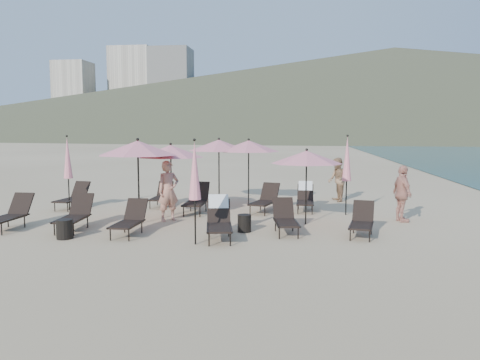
# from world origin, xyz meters

# --- Properties ---
(ground) EXTENTS (800.00, 800.00, 0.00)m
(ground) POSITION_xyz_m (0.00, 0.00, 0.00)
(ground) COLOR #D6BA8C
(ground) RESTS_ON ground
(volcanic_headland) EXTENTS (690.00, 690.00, 55.00)m
(volcanic_headland) POSITION_xyz_m (71.37, 302.62, 26.49)
(volcanic_headland) COLOR brown
(volcanic_headland) RESTS_ON ground
(hotel_skyline) EXTENTS (109.00, 82.00, 55.00)m
(hotel_skyline) POSITION_xyz_m (-93.62, 271.21, 24.18)
(hotel_skyline) COLOR beige
(hotel_skyline) RESTS_ON ground
(lounger_0) EXTENTS (0.65, 1.63, 0.93)m
(lounger_0) POSITION_xyz_m (-6.07, 0.12, 0.44)
(lounger_0) COLOR black
(lounger_0) RESTS_ON ground
(lounger_1) EXTENTS (0.75, 1.66, 0.93)m
(lounger_1) POSITION_xyz_m (-4.27, 0.30, 0.43)
(lounger_1) COLOR black
(lounger_1) RESTS_ON ground
(lounger_2) EXTENTS (0.59, 1.53, 0.88)m
(lounger_2) POSITION_xyz_m (-2.53, -0.13, 0.41)
(lounger_2) COLOR black
(lounger_2) RESTS_ON ground
(lounger_3) EXTENTS (0.91, 1.74, 1.04)m
(lounger_3) POSITION_xyz_m (-0.14, -0.21, 0.50)
(lounger_3) COLOR black
(lounger_3) RESTS_ON ground
(lounger_4) EXTENTS (0.81, 1.59, 0.87)m
(lounger_4) POSITION_xyz_m (1.51, 0.60, 0.41)
(lounger_4) COLOR black
(lounger_4) RESTS_ON ground
(lounger_5) EXTENTS (0.83, 1.55, 0.84)m
(lounger_5) POSITION_xyz_m (3.50, 0.53, 0.39)
(lounger_5) COLOR black
(lounger_5) RESTS_ON ground
(lounger_6) EXTENTS (0.74, 1.61, 0.90)m
(lounger_6) POSITION_xyz_m (-6.02, 3.64, 0.42)
(lounger_6) COLOR black
(lounger_6) RESTS_ON ground
(lounger_7) EXTENTS (0.58, 1.48, 0.85)m
(lounger_7) POSITION_xyz_m (-3.07, 4.52, 0.40)
(lounger_7) COLOR black
(lounger_7) RESTS_ON ground
(lounger_8) EXTENTS (0.68, 1.70, 0.97)m
(lounger_8) POSITION_xyz_m (-1.52, 3.34, 0.45)
(lounger_8) COLOR black
(lounger_8) RESTS_ON ground
(lounger_9) EXTENTS (1.00, 1.71, 0.93)m
(lounger_9) POSITION_xyz_m (0.73, 3.79, 0.43)
(lounger_9) COLOR black
(lounger_9) RESTS_ON ground
(lounger_10) EXTENTS (0.59, 1.54, 0.95)m
(lounger_10) POSITION_xyz_m (2.07, 4.27, 0.46)
(lounger_10) COLOR black
(lounger_10) RESTS_ON ground
(umbrella_open_0) EXTENTS (2.34, 2.34, 2.52)m
(umbrella_open_0) POSITION_xyz_m (-2.79, 1.33, 2.22)
(umbrella_open_0) COLOR black
(umbrella_open_0) RESTS_ON ground
(umbrella_open_1) EXTENTS (2.17, 2.17, 2.34)m
(umbrella_open_1) POSITION_xyz_m (-2.24, 2.86, 2.07)
(umbrella_open_1) COLOR black
(umbrella_open_1) RESTS_ON ground
(umbrella_open_2) EXTENTS (2.06, 2.06, 2.22)m
(umbrella_open_2) POSITION_xyz_m (2.07, 1.85, 1.96)
(umbrella_open_2) COLOR black
(umbrella_open_2) RESTS_ON ground
(umbrella_open_3) EXTENTS (2.29, 2.29, 2.46)m
(umbrella_open_3) POSITION_xyz_m (-1.15, 5.55, 2.18)
(umbrella_open_3) COLOR black
(umbrella_open_3) RESTS_ON ground
(umbrella_open_4) EXTENTS (2.27, 2.27, 2.44)m
(umbrella_open_4) POSITION_xyz_m (-0.01, 5.42, 2.16)
(umbrella_open_4) COLOR black
(umbrella_open_4) RESTS_ON ground
(umbrella_closed_0) EXTENTS (0.30, 0.30, 2.54)m
(umbrella_closed_0) POSITION_xyz_m (-0.59, -0.94, 1.77)
(umbrella_closed_0) COLOR black
(umbrella_closed_0) RESTS_ON ground
(umbrella_closed_1) EXTENTS (0.30, 0.30, 2.60)m
(umbrella_closed_1) POSITION_xyz_m (3.37, 3.55, 1.81)
(umbrella_closed_1) COLOR black
(umbrella_closed_1) RESTS_ON ground
(umbrella_closed_2) EXTENTS (0.30, 0.30, 2.58)m
(umbrella_closed_2) POSITION_xyz_m (-5.97, 3.26, 1.79)
(umbrella_closed_2) COLOR black
(umbrella_closed_2) RESTS_ON ground
(side_table_0) EXTENTS (0.41, 0.41, 0.49)m
(side_table_0) POSITION_xyz_m (-4.00, -0.79, 0.25)
(side_table_0) COLOR black
(side_table_0) RESTS_ON ground
(side_table_1) EXTENTS (0.37, 0.37, 0.47)m
(side_table_1) POSITION_xyz_m (0.41, 0.60, 0.24)
(side_table_1) COLOR black
(side_table_1) RESTS_ON ground
(beachgoer_a) EXTENTS (0.79, 0.76, 1.83)m
(beachgoer_a) POSITION_xyz_m (-2.05, 1.86, 0.91)
(beachgoer_a) COLOR tan
(beachgoer_a) RESTS_ON ground
(beachgoer_b) EXTENTS (0.80, 0.94, 1.70)m
(beachgoer_b) POSITION_xyz_m (3.31, 6.48, 0.85)
(beachgoer_b) COLOR #9A714F
(beachgoer_b) RESTS_ON ground
(beachgoer_c) EXTENTS (0.66, 1.07, 1.70)m
(beachgoer_c) POSITION_xyz_m (4.92, 2.61, 0.85)
(beachgoer_c) COLOR tan
(beachgoer_c) RESTS_ON ground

